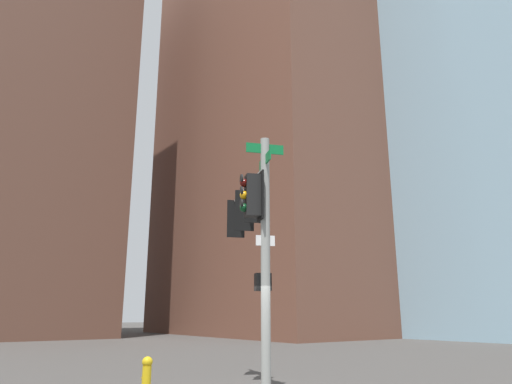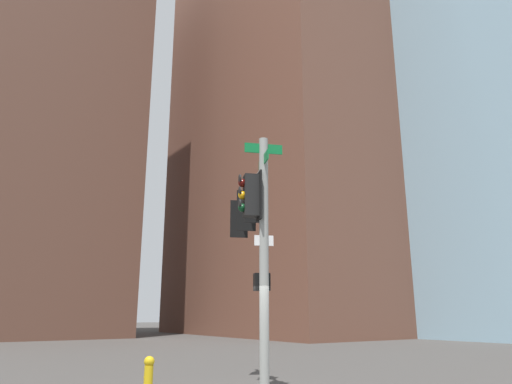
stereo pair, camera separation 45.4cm
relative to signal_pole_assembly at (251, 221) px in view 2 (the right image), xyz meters
name	(u,v)px [view 2 (the right image)]	position (x,y,z in m)	size (l,w,h in m)	color
signal_pole_assembly	(251,221)	(0.00, 0.00, 0.00)	(4.56, 2.32, 6.03)	gray
fire_hydrant	(149,373)	(1.65, 1.93, -3.76)	(0.34, 0.26, 0.87)	gold
building_brick_nearside	(297,89)	(27.24, -23.96, 22.07)	(25.17, 19.45, 52.61)	brown
building_brick_midblock	(23,120)	(36.06, 1.98, 15.30)	(16.46, 18.53, 39.07)	brown
building_brick_farside	(311,160)	(43.72, -40.11, 21.22)	(22.60, 16.33, 50.92)	#845B47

